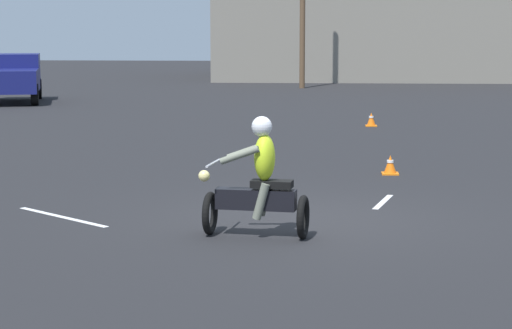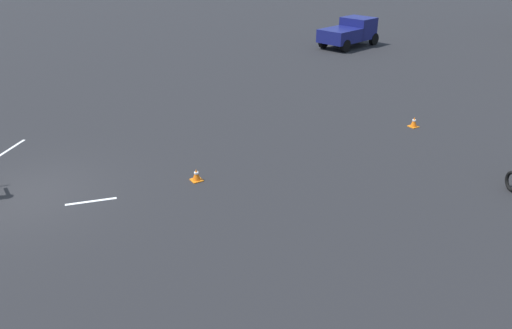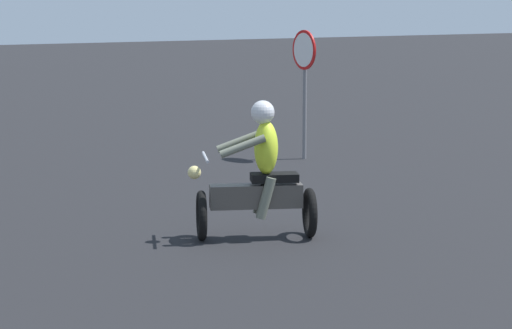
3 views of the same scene
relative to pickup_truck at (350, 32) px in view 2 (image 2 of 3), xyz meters
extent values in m
plane|color=black|center=(10.91, -21.05, -0.93)|extent=(120.00, 120.00, 0.00)
torus|color=black|center=(17.68, -9.20, -0.63)|extent=(0.59, 0.34, 0.60)
cylinder|color=black|center=(0.46, 1.70, -0.55)|extent=(0.42, 0.80, 0.76)
cylinder|color=black|center=(-1.19, 1.30, -0.55)|extent=(0.42, 0.80, 0.76)
cylinder|color=black|center=(1.19, -1.32, -0.55)|extent=(0.42, 0.80, 0.76)
cylinder|color=black|center=(-0.46, -1.72, -0.55)|extent=(0.42, 0.80, 0.76)
cube|color=navy|center=(0.24, -0.98, -0.10)|extent=(2.41, 2.78, 0.80)
cube|color=navy|center=(-0.21, 0.86, 0.15)|extent=(2.22, 2.00, 1.30)
cube|color=black|center=(-0.36, 1.50, 0.50)|extent=(1.68, 0.52, 0.56)
cube|color=orange|center=(12.50, -16.55, -0.91)|extent=(0.32, 0.32, 0.03)
cone|color=orange|center=(12.50, -16.55, -0.72)|extent=(0.24, 0.24, 0.34)
cylinder|color=white|center=(12.50, -16.55, -0.67)|extent=(0.13, 0.13, 0.05)
cube|color=orange|center=(12.61, -7.63, -0.91)|extent=(0.32, 0.32, 0.03)
cone|color=orange|center=(12.61, -7.63, -0.72)|extent=(0.24, 0.24, 0.36)
cylinder|color=white|center=(12.61, -7.63, -0.66)|extent=(0.13, 0.13, 0.05)
cube|color=silver|center=(12.17, -19.55, -0.92)|extent=(0.43, 1.34, 0.01)
cube|color=silver|center=(7.26, -21.13, -0.92)|extent=(1.71, 1.47, 0.01)
camera|label=1|loc=(11.09, -35.68, 2.00)|focal=70.00mm
camera|label=2|loc=(24.69, -21.82, 5.71)|focal=35.00mm
camera|label=3|loc=(8.01, -2.58, 1.89)|focal=70.00mm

